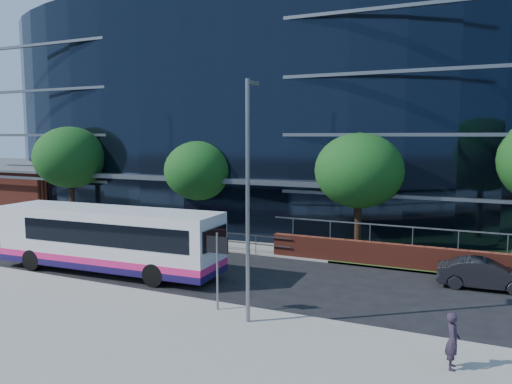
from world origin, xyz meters
The scene contains 17 objects.
ground centered at (0.00, 0.00, 0.00)m, with size 200.00×200.00×0.00m, color black.
pavement_near centered at (0.00, -5.00, 0.07)m, with size 80.00×8.00×0.15m, color gray.
kerb centered at (0.00, -1.00, 0.08)m, with size 80.00×0.25×0.16m, color gray.
yellow_line_outer centered at (0.00, -0.80, 0.01)m, with size 80.00×0.08×0.01m, color gold.
yellow_line_inner centered at (0.00, -0.65, 0.01)m, with size 80.00×0.08×0.01m, color gold.
far_forecourt centered at (-6.00, 11.00, 0.05)m, with size 50.00×8.00×0.10m, color gray.
glass_office centered at (-4.00, 20.85, 8.00)m, with size 44.00×23.10×16.00m.
brick_pavilion centered at (-22.00, 13.50, 1.94)m, with size 8.60×6.66×4.40m.
guard_railings centered at (-8.00, 7.00, 0.82)m, with size 24.00×0.05×1.10m.
street_sign centered at (4.50, -1.59, 2.15)m, with size 0.85×0.09×2.80m.
tree_far_a centered at (-13.00, 9.00, 4.86)m, with size 4.95×4.95×6.98m.
tree_far_b centered at (-3.00, 9.50, 4.21)m, with size 4.29×4.29×6.05m.
tree_far_c centered at (7.00, 9.00, 4.54)m, with size 4.62×4.62×6.51m.
streetlight_east centered at (6.00, -2.17, 4.44)m, with size 0.15×0.77×8.00m.
city_bus centered at (-2.66, 1.04, 1.59)m, with size 11.18×3.05×3.00m.
parked_car centered at (13.15, 5.63, 0.62)m, with size 1.31×3.76×1.24m, color black.
pedestrian centered at (12.42, -2.94, 0.92)m, with size 0.56×0.37×1.54m, color #2A1F2F.
Camera 1 is at (13.05, -16.70, 6.34)m, focal length 35.00 mm.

